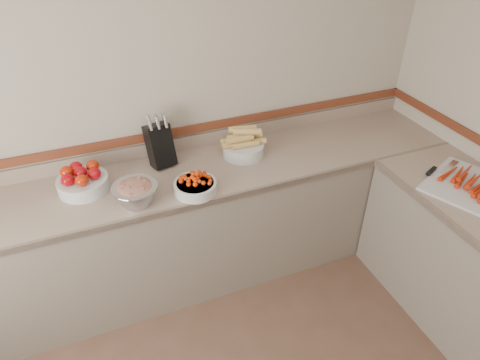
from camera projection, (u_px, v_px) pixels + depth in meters
name	position (u px, v px, depth m)	size (l,w,h in m)	color
back_wall	(153.00, 101.00, 2.78)	(4.00, 4.00, 0.00)	#AEA390
counter_back	(177.00, 229.00, 3.02)	(4.00, 0.65, 1.08)	gray
knife_block	(160.00, 144.00, 2.82)	(0.19, 0.21, 0.37)	black
tomato_bowl	(82.00, 181.00, 2.62)	(0.31, 0.31, 0.15)	silver
cherry_tomato_bowl	(195.00, 185.00, 2.61)	(0.26, 0.26, 0.14)	silver
corn_bowl	(243.00, 145.00, 2.95)	(0.32, 0.29, 0.21)	silver
rhubarb_bowl	(136.00, 193.00, 2.50)	(0.27, 0.27, 0.15)	#B2B2BA
cutting_board	(466.00, 183.00, 2.68)	(0.63, 0.57, 0.07)	beige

